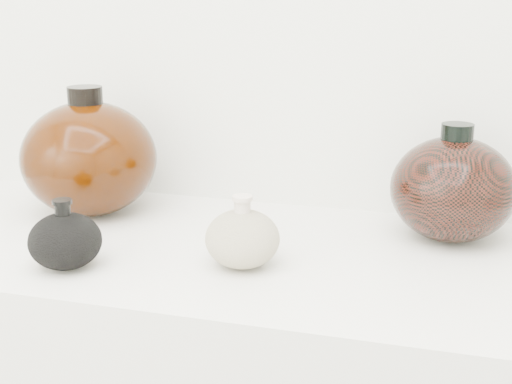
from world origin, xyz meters
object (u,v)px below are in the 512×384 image
(cream_gourd_vase, at_px, (242,238))
(left_round_pot, at_px, (89,158))
(right_round_pot, at_px, (453,189))
(black_gourd_vase, at_px, (65,240))

(cream_gourd_vase, xyz_separation_m, left_round_pot, (-0.34, 0.17, 0.06))
(cream_gourd_vase, height_order, right_round_pot, right_round_pot)
(cream_gourd_vase, bearing_deg, left_round_pot, 153.72)
(black_gourd_vase, relative_size, cream_gourd_vase, 0.97)
(cream_gourd_vase, height_order, left_round_pot, left_round_pot)
(cream_gourd_vase, relative_size, right_round_pot, 0.53)
(black_gourd_vase, bearing_deg, left_round_pot, 110.31)
(black_gourd_vase, height_order, cream_gourd_vase, cream_gourd_vase)
(black_gourd_vase, xyz_separation_m, left_round_pot, (-0.09, 0.25, 0.06))
(right_round_pot, bearing_deg, cream_gourd_vase, -144.83)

